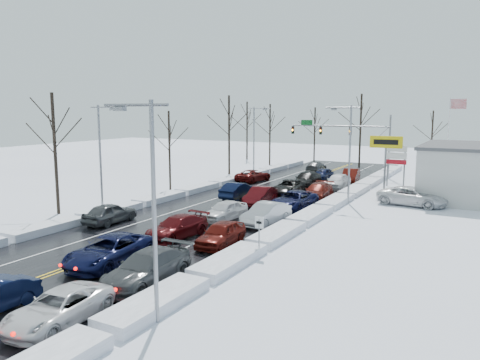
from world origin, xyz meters
The scene contains 43 objects.
ground centered at (0.00, 0.00, 0.00)m, with size 160.00×160.00×0.00m, color white.
road_surface centered at (0.00, 2.00, 0.01)m, with size 14.00×84.00×0.01m, color black.
snow_bank_left centered at (-7.60, 2.00, 0.00)m, with size 1.82×72.00×0.56m, color white.
snow_bank_right centered at (7.60, 2.00, 0.00)m, with size 1.82×72.00×0.56m, color white.
traffic_signal_mast centered at (3.45, 27.99, 5.48)m, with size 13.28×0.39×8.00m.
tires_plus_sign centered at (10.50, 15.99, 4.99)m, with size 3.20×0.34×6.00m.
used_vehicles_sign centered at (10.50, 22.00, 3.32)m, with size 2.20×0.22×4.65m.
speed_limit_sign centered at (8.20, -8.00, 1.63)m, with size 0.55×0.09×2.35m.
flagpole centered at (15.17, 30.00, 5.93)m, with size 1.87×1.20×10.00m.
streetlight_se centered at (8.30, -18.00, 5.31)m, with size 3.20×0.25×9.00m.
streetlight_ne centered at (8.30, 10.00, 5.31)m, with size 3.20×0.25×9.00m.
streetlight_sw centered at (-8.30, -4.00, 5.31)m, with size 3.20×0.25×9.00m.
streetlight_nw centered at (-8.30, 24.00, 5.31)m, with size 3.20×0.25×9.00m.
tree_left_b centered at (-11.50, -6.00, 6.99)m, with size 4.00×4.00×10.00m.
tree_left_c centered at (-10.50, 8.00, 5.94)m, with size 3.40×3.40×8.50m.
tree_left_d centered at (-11.20, 22.00, 7.33)m, with size 4.20×4.20×10.50m.
tree_left_e centered at (-10.80, 34.00, 6.64)m, with size 3.80×3.80×9.50m.
tree_far_a centered at (-18.00, 40.00, 6.99)m, with size 4.00×4.00×10.00m.
tree_far_b centered at (-6.00, 41.00, 6.29)m, with size 3.60×3.60×9.00m.
tree_far_c centered at (2.00, 39.00, 7.68)m, with size 4.40×4.40×11.00m.
tree_far_d centered at (12.00, 40.50, 5.94)m, with size 3.40×3.40×8.50m.
queued_car_2 centered at (1.64, -13.62, 0.00)m, with size 2.69×5.83×1.62m, color black.
queued_car_3 centered at (1.63, -7.28, 0.00)m, with size 2.08×5.11×1.48m, color #49090C.
queued_car_4 centered at (1.86, -1.30, 0.00)m, with size 1.82×4.53×1.54m, color silver.
queued_car_5 centered at (1.56, 5.60, 0.00)m, with size 1.70×4.86×1.60m, color #43080C.
queued_car_6 centered at (1.90, 11.44, 0.00)m, with size 2.53×5.48×1.52m, color black.
queued_car_7 centered at (1.77, 16.98, 0.00)m, with size 2.32×5.70×1.65m, color black.
queued_car_8 centered at (1.75, 22.55, 0.00)m, with size 1.78×4.43×1.51m, color black.
queued_car_10 centered at (5.11, -20.04, 0.00)m, with size 2.24×4.87×1.35m, color silver.
queued_car_11 centered at (5.35, -14.84, 0.00)m, with size 2.28×5.60×1.62m, color #3D4042.
queued_car_12 centered at (5.19, -7.41, 0.00)m, with size 1.83×4.55×1.55m, color #54100B.
queued_car_13 centered at (5.31, -0.99, 0.00)m, with size 1.73×4.97×1.64m, color #A9ADB2.
queued_car_14 centered at (5.06, 5.18, 0.00)m, with size 2.61×5.66×1.57m, color black.
queued_car_15 centered at (5.36, 10.50, 0.00)m, with size 2.16×5.32×1.54m, color #54110B.
queued_car_16 centered at (5.20, 17.45, 0.00)m, with size 1.97×4.90×1.67m, color white.
queued_car_17 centered at (5.18, 22.77, 0.00)m, with size 1.71×4.89×1.61m, color #53110B.
oncoming_car_0 centered at (-1.71, 7.26, 0.00)m, with size 1.67×4.78×1.57m, color black.
oncoming_car_1 centered at (-5.33, 17.70, 0.00)m, with size 2.39×5.19×1.44m, color #520C0B.
oncoming_car_2 centered at (-1.62, 29.66, 0.00)m, with size 2.06×5.06×1.47m, color #3D3F42.
oncoming_car_3 centered at (-5.36, -6.35, 0.00)m, with size 1.87×4.66×1.59m, color #3E4143.
parked_car_0 centered at (13.87, 11.83, 0.00)m, with size 2.80×6.07×1.69m, color silver.
parked_car_1 centered at (17.04, 16.70, 0.00)m, with size 1.86×4.57×1.33m, color #3F4144.
parked_car_2 centered at (15.05, 23.04, 0.00)m, with size 1.81×4.50×1.53m, color black.
Camera 1 is at (20.18, -32.23, 8.61)m, focal length 35.00 mm.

